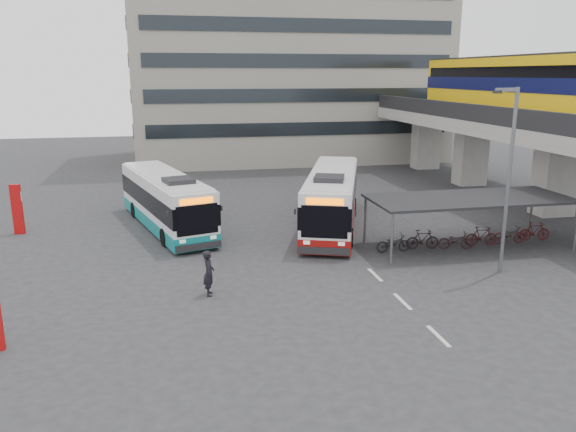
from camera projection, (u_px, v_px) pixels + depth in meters
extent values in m
plane|color=#28282B|center=(319.00, 279.00, 23.89)|extent=(120.00, 120.00, 0.00)
cube|color=gray|center=(555.00, 178.00, 34.29)|extent=(2.20, 1.60, 4.60)
cube|color=gray|center=(471.00, 155.00, 43.78)|extent=(2.20, 1.60, 4.60)
cube|color=gray|center=(426.00, 143.00, 51.37)|extent=(2.20, 1.60, 4.60)
cube|color=gray|center=(520.00, 127.00, 37.41)|extent=(8.00, 32.00, 0.90)
cube|color=black|center=(470.00, 112.00, 36.42)|extent=(0.35, 32.00, 1.10)
cube|color=black|center=(571.00, 111.00, 37.91)|extent=(0.35, 32.00, 1.10)
cube|color=#EAB40D|center=(513.00, 87.00, 37.97)|extent=(2.90, 20.00, 3.90)
cube|color=#0A0D39|center=(513.00, 84.00, 37.92)|extent=(2.98, 20.02, 0.90)
cube|color=black|center=(515.00, 72.00, 37.72)|extent=(2.96, 19.20, 0.70)
cube|color=black|center=(516.00, 57.00, 37.49)|extent=(2.70, 19.60, 0.25)
cylinder|color=#595B60|center=(365.00, 220.00, 28.89)|extent=(0.12, 0.12, 2.40)
cylinder|color=#595B60|center=(531.00, 211.00, 30.79)|extent=(0.12, 0.12, 2.40)
cylinder|color=#595B60|center=(392.00, 239.00, 25.47)|extent=(0.12, 0.12, 2.40)
cube|color=black|center=(470.00, 199.00, 27.82)|extent=(10.00, 4.00, 0.12)
imported|color=black|center=(392.00, 243.00, 27.52)|extent=(1.71, 0.60, 0.90)
imported|color=black|center=(423.00, 240.00, 27.83)|extent=(1.66, 0.47, 1.00)
imported|color=black|center=(452.00, 239.00, 28.16)|extent=(1.72, 0.60, 0.90)
imported|color=black|center=(481.00, 236.00, 28.46)|extent=(1.66, 0.47, 1.00)
imported|color=#350C0F|center=(510.00, 235.00, 28.79)|extent=(1.71, 0.60, 0.90)
imported|color=#3F0C0F|center=(537.00, 232.00, 29.10)|extent=(1.66, 0.47, 1.00)
cube|color=gray|center=(286.00, 32.00, 56.15)|extent=(30.00, 15.00, 25.00)
cube|color=beige|center=(438.00, 336.00, 18.70)|extent=(0.15, 1.60, 0.01)
cube|color=beige|center=(403.00, 301.00, 21.54)|extent=(0.15, 1.60, 0.01)
cube|color=beige|center=(375.00, 275.00, 24.39)|extent=(0.15, 1.60, 0.01)
cube|color=white|center=(332.00, 196.00, 31.69)|extent=(6.28, 11.82, 2.68)
cube|color=maroon|center=(332.00, 217.00, 32.00)|extent=(6.33, 11.88, 0.73)
cube|color=black|center=(332.00, 194.00, 31.66)|extent=(6.35, 11.86, 1.12)
cube|color=#EB6000|center=(325.00, 202.00, 25.84)|extent=(1.66, 0.66, 0.29)
cube|color=black|center=(329.00, 178.00, 28.51)|extent=(1.93, 1.97, 0.27)
cylinder|color=black|center=(304.00, 236.00, 28.58)|extent=(0.60, 1.01, 0.97)
cylinder|color=black|center=(354.00, 206.00, 34.99)|extent=(0.60, 1.01, 0.97)
cube|color=white|center=(165.00, 198.00, 31.60)|extent=(5.28, 11.29, 2.54)
cube|color=#0D7175|center=(166.00, 218.00, 31.89)|extent=(5.33, 11.33, 0.69)
cube|color=black|center=(165.00, 196.00, 31.58)|extent=(5.35, 11.32, 1.06)
cube|color=#EB6000|center=(196.00, 201.00, 26.62)|extent=(1.61, 0.53, 0.28)
cube|color=black|center=(179.00, 181.00, 28.87)|extent=(1.76, 1.80, 0.26)
cylinder|color=black|center=(165.00, 237.00, 28.37)|extent=(0.52, 0.96, 0.92)
cylinder|color=black|center=(170.00, 206.00, 35.06)|extent=(0.52, 0.96, 0.92)
imported|color=black|center=(209.00, 273.00, 21.97)|extent=(0.48, 0.70, 1.84)
cylinder|color=#595B60|center=(508.00, 183.00, 23.77)|extent=(0.16, 0.16, 7.97)
cube|color=#595B60|center=(507.00, 90.00, 22.54)|extent=(1.19, 0.47, 0.15)
cube|color=black|center=(497.00, 92.00, 22.31)|extent=(0.38, 0.27, 0.12)
cube|color=#B10A0B|center=(17.00, 209.00, 30.33)|extent=(0.57, 0.25, 2.74)
cube|color=white|center=(16.00, 196.00, 30.16)|extent=(0.59, 0.14, 0.55)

